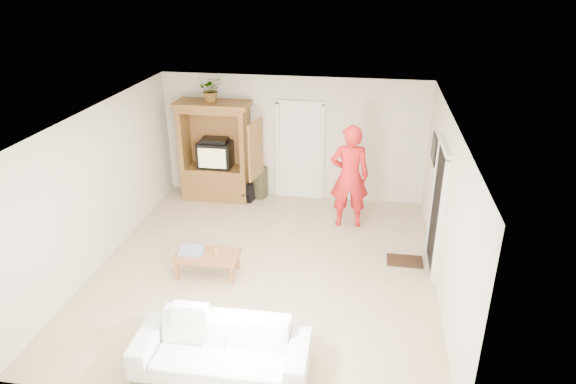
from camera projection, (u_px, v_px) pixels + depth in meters
name	position (u px, v px, depth m)	size (l,w,h in m)	color
floor	(265.00, 268.00, 8.54)	(6.00, 6.00, 0.00)	tan
ceiling	(262.00, 117.00, 7.48)	(6.00, 6.00, 0.00)	white
wall_back	(293.00, 139.00, 10.71)	(5.50, 5.50, 0.00)	silver
wall_front	(205.00, 316.00, 5.30)	(5.50, 5.50, 0.00)	silver
wall_left	(100.00, 186.00, 8.41)	(6.00, 6.00, 0.00)	silver
wall_right	(445.00, 210.00, 7.60)	(6.00, 6.00, 0.00)	silver
armoire	(217.00, 157.00, 10.80)	(1.82, 1.14, 2.10)	brown
door_back	(300.00, 152.00, 10.78)	(0.85, 0.05, 2.04)	white
doorway_right	(437.00, 209.00, 8.26)	(0.05, 0.90, 2.04)	black
framed_picture	(434.00, 149.00, 9.19)	(0.03, 0.60, 0.48)	black
doormat	(405.00, 261.00, 8.73)	(0.60, 0.40, 0.02)	#382316
plant	(211.00, 90.00, 10.19)	(0.45, 0.39, 0.50)	#4C7238
man	(349.00, 177.00, 9.57)	(0.73, 0.48, 2.01)	red
sofa	(221.00, 348.00, 6.30)	(2.16, 0.84, 0.63)	white
coffee_table	(207.00, 257.00, 8.24)	(1.04, 0.59, 0.38)	#A46638
towel	(191.00, 251.00, 8.24)	(0.38, 0.28, 0.08)	#D1456A
candle	(216.00, 251.00, 8.22)	(0.08, 0.08, 0.10)	tan
backpack_black	(245.00, 192.00, 10.88)	(0.33, 0.19, 0.41)	black
backpack_olive	(257.00, 182.00, 11.02)	(0.37, 0.27, 0.70)	#47442B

